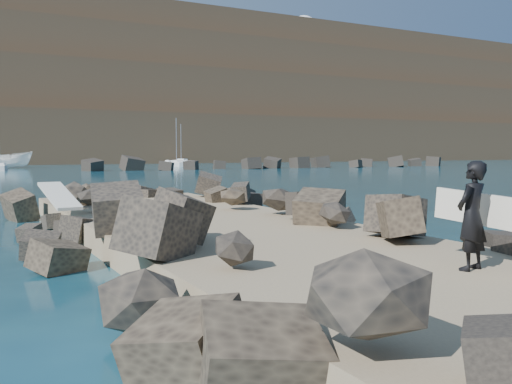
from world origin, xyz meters
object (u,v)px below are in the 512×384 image
at_px(boat_imported, 11,160).
at_px(surfer_with_board, 475,215).
at_px(sailboat_b, 0,168).
at_px(radome, 303,36).
at_px(surfboard_resting, 59,200).

distance_m(boat_imported, surfer_with_board, 79.19).
bearing_deg(sailboat_b, surfer_with_board, -88.21).
distance_m(surfer_with_board, sailboat_b, 69.25).
relative_size(surfer_with_board, radome, 0.12).
bearing_deg(radome, surfer_with_board, -121.72).
relative_size(surfboard_resting, boat_imported, 0.44).
bearing_deg(surfer_with_board, radome, 58.28).
relative_size(surfboard_resting, sailboat_b, 0.33).
bearing_deg(boat_imported, surfboard_resting, -157.14).
xyz_separation_m(boat_imported, surfer_with_board, (0.11, -79.19, 0.28)).
bearing_deg(surfboard_resting, sailboat_b, 84.10).
distance_m(surfer_with_board, radome, 195.45).
distance_m(surfboard_resting, sailboat_b, 58.81).
height_order(surfboard_resting, boat_imported, boat_imported).
height_order(boat_imported, radome, radome).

